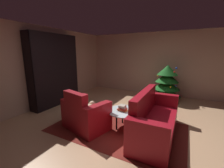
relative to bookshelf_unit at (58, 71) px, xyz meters
name	(u,v)px	position (x,y,z in m)	size (l,w,h in m)	color
ground_plane	(127,126)	(2.68, -0.47, -1.10)	(7.53, 7.53, 0.00)	tan
wall_back	(157,64)	(2.68, 2.69, 0.16)	(5.91, 0.06, 2.50)	tan
wall_left	(40,68)	(-0.24, -0.47, 0.16)	(0.06, 6.39, 2.50)	tan
area_rug	(117,128)	(2.52, -0.65, -1.09)	(2.92, 1.82, 0.01)	maroon
bookshelf_unit	(58,71)	(0.00, 0.00, 0.00)	(0.35, 1.75, 2.28)	black
armchair_red	(85,115)	(1.86, -0.99, -0.78)	(1.15, 0.91, 0.90)	maroon
couch_red	(154,121)	(3.31, -0.53, -0.78)	(0.72, 1.88, 0.93)	maroon
coffee_table	(124,112)	(2.63, -0.54, -0.72)	(0.77, 0.77, 0.41)	black
book_stack_on_table	(122,108)	(2.60, -0.55, -0.63)	(0.23, 0.17, 0.13)	#E0C651
bottle_on_table	(131,109)	(2.82, -0.63, -0.58)	(0.06, 0.06, 0.28)	#542318
decorated_tree	(167,83)	(3.20, 2.03, -0.45)	(1.00, 1.00, 1.28)	brown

